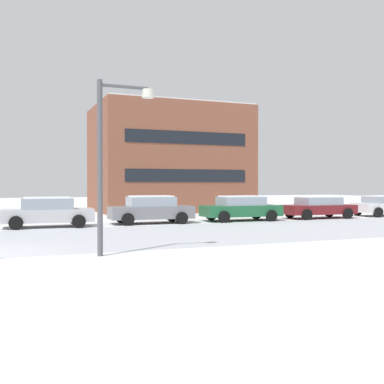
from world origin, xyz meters
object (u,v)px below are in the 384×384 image
parked_car_silver (47,212)px  parked_car_white (384,205)px  parked_car_green (241,208)px  parked_car_gray (151,209)px  street_lamp (111,147)px  parked_car_maroon (318,207)px

parked_car_silver → parked_car_white: parked_car_silver is taller
parked_car_green → parked_car_white: bearing=0.4°
parked_car_gray → parked_car_white: size_ratio=1.09×
parked_car_green → parked_car_white: 10.60m
parked_car_silver → parked_car_gray: bearing=1.8°
street_lamp → parked_car_maroon: street_lamp is taller
parked_car_green → parked_car_maroon: 5.30m
street_lamp → parked_car_green: size_ratio=1.13×
parked_car_silver → parked_car_gray: (5.30, 0.16, 0.01)m
parked_car_gray → parked_car_green: 5.30m
street_lamp → parked_car_gray: (4.31, 10.16, -2.42)m
parked_car_green → parked_car_maroon: size_ratio=1.01×
parked_car_green → parked_car_white: parked_car_green is taller
parked_car_gray → street_lamp: bearing=-113.0°
parked_car_gray → parked_car_white: parked_car_gray is taller
parked_car_silver → parked_car_white: 21.21m
parked_car_silver → parked_car_white: size_ratio=1.07×
parked_car_gray → parked_car_white: bearing=-0.3°
street_lamp → parked_car_maroon: size_ratio=1.14×
street_lamp → parked_car_green: bearing=46.2°
parked_car_white → street_lamp: bearing=-153.5°
parked_car_green → parked_car_white: (10.60, 0.07, -0.04)m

